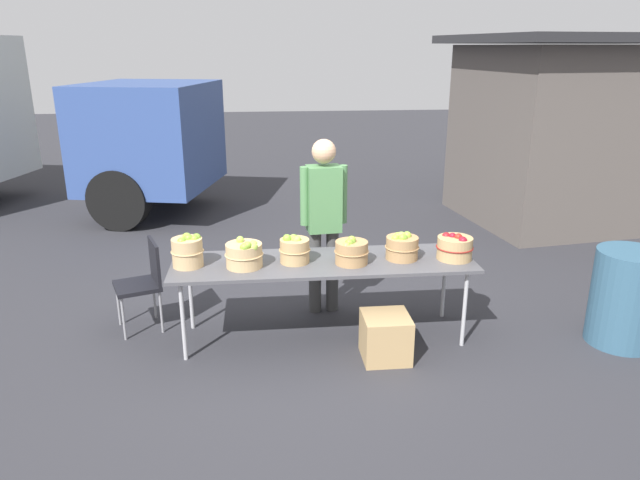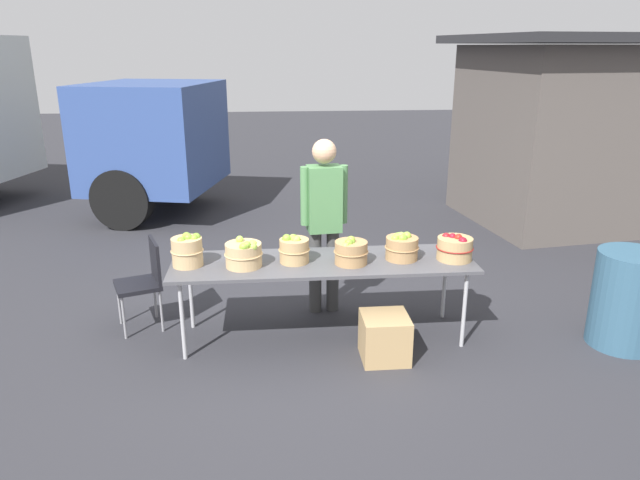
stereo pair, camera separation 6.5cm
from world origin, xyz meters
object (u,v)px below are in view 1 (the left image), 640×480
(apple_basket_green_4, at_px, (402,246))
(trash_barrel, at_px, (626,298))
(apple_basket_green_0, at_px, (188,251))
(vendor_adult, at_px, (324,213))
(apple_basket_green_3, at_px, (351,251))
(produce_crate, at_px, (386,337))
(market_table, at_px, (323,265))
(apple_basket_green_2, at_px, (294,249))
(apple_basket_green_1, at_px, (244,254))
(folding_chair, at_px, (144,278))
(apple_basket_red_0, at_px, (455,247))

(apple_basket_green_4, distance_m, trash_barrel, 2.06)
(apple_basket_green_0, relative_size, vendor_adult, 0.17)
(apple_basket_green_3, height_order, produce_crate, apple_basket_green_3)
(market_table, bearing_deg, apple_basket_green_2, 179.98)
(apple_basket_green_3, relative_size, apple_basket_green_4, 1.00)
(vendor_adult, height_order, produce_crate, vendor_adult)
(market_table, relative_size, apple_basket_green_1, 8.04)
(apple_basket_green_0, height_order, vendor_adult, vendor_adult)
(apple_basket_green_3, xyz_separation_m, produce_crate, (0.25, -0.37, -0.66))
(apple_basket_green_0, height_order, folding_chair, apple_basket_green_0)
(apple_basket_green_0, distance_m, apple_basket_green_4, 1.90)
(apple_basket_green_4, height_order, trash_barrel, apple_basket_green_4)
(apple_basket_green_1, height_order, apple_basket_red_0, apple_basket_green_1)
(apple_basket_green_4, bearing_deg, folding_chair, 171.02)
(apple_basket_green_4, xyz_separation_m, produce_crate, (-0.22, -0.44, -0.67))
(trash_barrel, bearing_deg, produce_crate, -178.22)
(folding_chair, bearing_deg, apple_basket_green_1, 45.94)
(apple_basket_green_4, bearing_deg, produce_crate, -116.48)
(apple_basket_green_4, xyz_separation_m, vendor_adult, (-0.64, 0.58, 0.17))
(apple_basket_green_0, relative_size, apple_basket_red_0, 0.88)
(market_table, distance_m, folding_chair, 1.71)
(apple_basket_green_1, relative_size, vendor_adult, 0.19)
(vendor_adult, bearing_deg, apple_basket_green_1, 34.37)
(apple_basket_green_4, relative_size, folding_chair, 0.36)
(trash_barrel, bearing_deg, apple_basket_green_2, 172.66)
(trash_barrel, relative_size, produce_crate, 2.19)
(apple_basket_green_4, bearing_deg, trash_barrel, -10.60)
(apple_basket_green_2, relative_size, apple_basket_green_3, 0.91)
(apple_basket_green_4, relative_size, apple_basket_red_0, 0.92)
(vendor_adult, distance_m, folding_chair, 1.81)
(apple_basket_green_0, relative_size, apple_basket_green_2, 1.04)
(apple_basket_green_4, bearing_deg, vendor_adult, 137.91)
(market_table, bearing_deg, apple_basket_green_3, -18.99)
(apple_basket_green_1, distance_m, vendor_adult, 1.01)
(folding_chair, bearing_deg, produce_crate, 49.57)
(apple_basket_green_4, bearing_deg, apple_basket_green_1, -177.54)
(folding_chair, bearing_deg, trash_barrel, 60.59)
(apple_basket_green_1, distance_m, apple_basket_green_4, 1.41)
(apple_basket_green_2, xyz_separation_m, apple_basket_green_4, (0.97, -0.01, -0.01))
(apple_basket_green_2, height_order, apple_basket_green_4, apple_basket_green_2)
(apple_basket_red_0, bearing_deg, market_table, 177.02)
(trash_barrel, bearing_deg, vendor_adult, 160.05)
(apple_basket_green_1, relative_size, folding_chair, 0.39)
(market_table, height_order, trash_barrel, trash_barrel)
(apple_basket_green_1, height_order, trash_barrel, apple_basket_green_1)
(apple_basket_green_0, xyz_separation_m, folding_chair, (-0.47, 0.36, -0.38))
(apple_basket_green_3, bearing_deg, apple_basket_green_4, 8.81)
(market_table, relative_size, apple_basket_green_3, 8.76)
(folding_chair, bearing_deg, market_table, 57.88)
(apple_basket_green_4, height_order, apple_basket_red_0, apple_basket_green_4)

